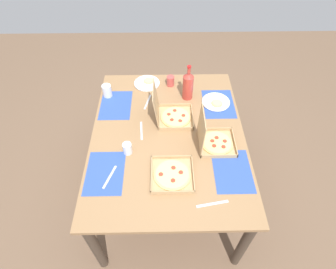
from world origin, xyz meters
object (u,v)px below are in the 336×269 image
(plate_near_right, at_px, (216,102))
(cup_clear_left, at_px, (127,148))
(pizza_box_corner_right, at_px, (172,175))
(plate_middle, at_px, (147,83))
(cup_dark, at_px, (170,81))
(pizza_box_edge_far, at_px, (171,114))
(pizza_box_center, at_px, (213,140))
(soda_bottle, at_px, (188,85))
(cup_red, at_px, (107,91))

(plate_near_right, height_order, cup_clear_left, cup_clear_left)
(pizza_box_corner_right, height_order, cup_clear_left, cup_clear_left)
(plate_middle, xyz_separation_m, cup_clear_left, (-0.79, 0.11, 0.04))
(cup_clear_left, xyz_separation_m, cup_dark, (0.77, -0.33, 0.00))
(pizza_box_edge_far, bearing_deg, pizza_box_center, -132.43)
(soda_bottle, distance_m, cup_clear_left, 0.77)
(soda_bottle, bearing_deg, plate_middle, 61.73)
(soda_bottle, relative_size, cup_red, 2.94)
(soda_bottle, bearing_deg, cup_clear_left, 141.91)
(pizza_box_corner_right, xyz_separation_m, cup_red, (0.84, 0.54, 0.04))
(soda_bottle, height_order, cup_clear_left, soda_bottle)
(pizza_box_edge_far, distance_m, cup_dark, 0.43)
(pizza_box_corner_right, distance_m, soda_bottle, 0.83)
(plate_middle, relative_size, soda_bottle, 0.72)
(soda_bottle, height_order, cup_red, soda_bottle)
(pizza_box_center, relative_size, plate_near_right, 1.28)
(pizza_box_corner_right, xyz_separation_m, pizza_box_center, (0.27, -0.31, 0.04))
(plate_middle, relative_size, cup_dark, 2.54)
(cup_clear_left, bearing_deg, soda_bottle, -38.09)
(cup_red, bearing_deg, cup_dark, -75.82)
(pizza_box_center, relative_size, pizza_box_edge_far, 0.97)
(plate_middle, distance_m, soda_bottle, 0.42)
(pizza_box_edge_far, xyz_separation_m, cup_red, (0.29, 0.55, 0.01))
(cup_clear_left, distance_m, cup_dark, 0.84)
(plate_middle, bearing_deg, pizza_box_center, -144.67)
(pizza_box_center, bearing_deg, plate_near_right, -10.51)
(cup_clear_left, bearing_deg, pizza_box_corner_right, -123.12)
(pizza_box_corner_right, bearing_deg, cup_red, 32.87)
(cup_dark, bearing_deg, plate_middle, 85.15)
(plate_near_right, xyz_separation_m, cup_dark, (0.25, 0.38, 0.04))
(soda_bottle, relative_size, cup_dark, 3.52)
(plate_near_right, bearing_deg, cup_clear_left, 126.16)
(plate_middle, height_order, cup_clear_left, cup_clear_left)
(pizza_box_corner_right, bearing_deg, cup_clear_left, 56.88)
(plate_near_right, xyz_separation_m, soda_bottle, (0.08, 0.24, 0.12))
(plate_middle, height_order, cup_red, cup_red)
(pizza_box_corner_right, xyz_separation_m, pizza_box_edge_far, (0.55, -0.01, 0.04))
(pizza_box_corner_right, relative_size, plate_near_right, 1.21)
(plate_near_right, xyz_separation_m, cup_red, (0.11, 0.94, 0.05))
(pizza_box_center, distance_m, cup_clear_left, 0.63)
(pizza_box_corner_right, height_order, cup_red, cup_red)
(pizza_box_edge_far, xyz_separation_m, plate_near_right, (0.18, -0.39, -0.04))
(cup_red, bearing_deg, plate_near_right, -96.90)
(pizza_box_edge_far, height_order, plate_near_right, pizza_box_edge_far)
(plate_near_right, bearing_deg, pizza_box_corner_right, 151.46)
(pizza_box_corner_right, bearing_deg, cup_dark, -0.63)
(cup_red, xyz_separation_m, cup_dark, (0.14, -0.55, -0.01))
(pizza_box_corner_right, relative_size, pizza_box_center, 0.95)
(pizza_box_corner_right, bearing_deg, pizza_box_center, -48.73)
(cup_red, xyz_separation_m, cup_clear_left, (-0.63, -0.23, -0.01))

